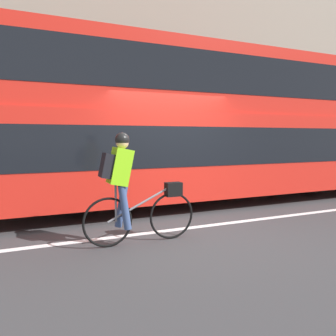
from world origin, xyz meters
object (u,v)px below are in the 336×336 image
object	(u,v)px
trash_bin	(199,166)
street_sign_post	(241,143)
bus	(210,121)
cyclist_on_bike	(129,185)

from	to	relation	value
trash_bin	street_sign_post	xyz separation A→B (m)	(1.90, -0.01, 0.86)
bus	street_sign_post	bearing A→B (deg)	45.61
trash_bin	street_sign_post	size ratio (longest dim) A/B	0.37
bus	cyclist_on_bike	world-z (taller)	bus
bus	cyclist_on_bike	size ratio (longest dim) A/B	6.08
bus	trash_bin	world-z (taller)	bus
trash_bin	street_sign_post	world-z (taller)	street_sign_post
bus	cyclist_on_bike	xyz separation A→B (m)	(-2.87, -2.48, -1.13)
cyclist_on_bike	bus	bearing A→B (deg)	40.84
cyclist_on_bike	trash_bin	xyz separation A→B (m)	(4.65, 6.24, -0.38)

